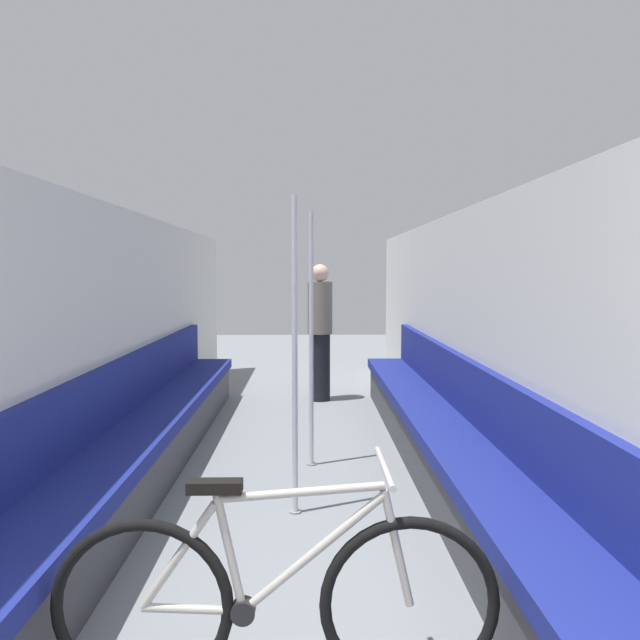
{
  "coord_description": "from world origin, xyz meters",
  "views": [
    {
      "loc": [
        0.11,
        -0.4,
        1.57
      ],
      "look_at": [
        0.17,
        2.97,
        1.31
      ],
      "focal_mm": 35.0,
      "sensor_mm": 36.0,
      "label": 1
    }
  ],
  "objects_px": {
    "bicycle": "(276,600)",
    "bench_seat_row_right": "(450,447)",
    "passenger_standing": "(320,331)",
    "grab_pole_near": "(311,343)",
    "grab_pole_far": "(295,361)",
    "bench_seat_row_left": "(136,449)"
  },
  "relations": [
    {
      "from": "bench_seat_row_right",
      "to": "bicycle",
      "type": "bearing_deg",
      "value": -117.66
    },
    {
      "from": "bench_seat_row_left",
      "to": "passenger_standing",
      "type": "relative_size",
      "value": 4.05
    },
    {
      "from": "passenger_standing",
      "to": "grab_pole_near",
      "type": "bearing_deg",
      "value": -13.11
    },
    {
      "from": "bench_seat_row_right",
      "to": "grab_pole_far",
      "type": "xyz_separation_m",
      "value": [
        -1.11,
        -0.43,
        0.69
      ]
    },
    {
      "from": "bench_seat_row_left",
      "to": "grab_pole_near",
      "type": "relative_size",
      "value": 3.27
    },
    {
      "from": "grab_pole_near",
      "to": "bench_seat_row_right",
      "type": "bearing_deg",
      "value": -30.05
    },
    {
      "from": "bench_seat_row_right",
      "to": "bicycle",
      "type": "height_order",
      "value": "bench_seat_row_right"
    },
    {
      "from": "bench_seat_row_right",
      "to": "passenger_standing",
      "type": "xyz_separation_m",
      "value": [
        -0.88,
        3.13,
        0.55
      ]
    },
    {
      "from": "grab_pole_near",
      "to": "grab_pole_far",
      "type": "distance_m",
      "value": 1.01
    },
    {
      "from": "bench_seat_row_left",
      "to": "grab_pole_far",
      "type": "height_order",
      "value": "grab_pole_far"
    },
    {
      "from": "bench_seat_row_left",
      "to": "grab_pole_near",
      "type": "bearing_deg",
      "value": 24.64
    },
    {
      "from": "bicycle",
      "to": "grab_pole_far",
      "type": "relative_size",
      "value": 0.81
    },
    {
      "from": "bicycle",
      "to": "grab_pole_near",
      "type": "height_order",
      "value": "grab_pole_near"
    },
    {
      "from": "grab_pole_near",
      "to": "grab_pole_far",
      "type": "bearing_deg",
      "value": -96.27
    },
    {
      "from": "grab_pole_far",
      "to": "bench_seat_row_right",
      "type": "bearing_deg",
      "value": 21.31
    },
    {
      "from": "passenger_standing",
      "to": "bicycle",
      "type": "bearing_deg",
      "value": -13.29
    },
    {
      "from": "bicycle",
      "to": "bench_seat_row_right",
      "type": "bearing_deg",
      "value": 57.8
    },
    {
      "from": "bench_seat_row_right",
      "to": "grab_pole_near",
      "type": "relative_size",
      "value": 3.27
    },
    {
      "from": "bench_seat_row_right",
      "to": "grab_pole_far",
      "type": "relative_size",
      "value": 3.27
    },
    {
      "from": "bench_seat_row_right",
      "to": "grab_pole_near",
      "type": "distance_m",
      "value": 1.34
    },
    {
      "from": "bench_seat_row_right",
      "to": "grab_pole_far",
      "type": "bearing_deg",
      "value": -158.69
    },
    {
      "from": "bench_seat_row_left",
      "to": "grab_pole_near",
      "type": "distance_m",
      "value": 1.54
    }
  ]
}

